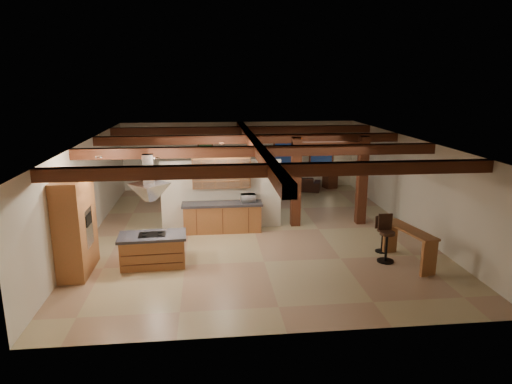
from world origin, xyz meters
TOP-DOWN VIEW (x-y plane):
  - ground at (0.00, 0.00)m, footprint 12.00×12.00m
  - room_walls at (0.00, 0.00)m, footprint 12.00×12.00m
  - ceiling_beams at (0.00, 0.00)m, footprint 10.00×12.00m
  - timber_posts at (2.50, 0.50)m, footprint 2.50×0.30m
  - partition_wall at (-1.00, 0.50)m, footprint 3.80×0.18m
  - pantry_cabinet at (-4.67, -2.60)m, footprint 0.67×1.60m
  - back_counter at (-1.00, 0.11)m, footprint 2.50×0.66m
  - upper_display_cabinet at (-1.00, 0.31)m, footprint 1.80×0.36m
  - range_hood at (-2.87, -2.40)m, footprint 1.10×1.10m
  - back_windows at (2.80, 5.93)m, footprint 2.70×0.07m
  - framed_art at (-1.50, 5.94)m, footprint 0.65×0.05m
  - recessed_cans at (-2.53, -1.93)m, footprint 3.16×2.46m
  - kitchen_island at (-2.87, -2.40)m, footprint 1.75×0.99m
  - dining_table at (-0.54, 3.21)m, footprint 2.03×1.42m
  - sofa at (2.35, 5.32)m, footprint 2.23×1.42m
  - microwave at (-0.18, 0.11)m, footprint 0.47×0.33m
  - bar_counter at (3.71, -2.98)m, footprint 0.81×1.85m
  - side_table at (3.93, 5.55)m, footprint 0.63×0.63m
  - table_lamp at (3.93, 5.55)m, footprint 0.26×0.26m
  - bar_stool_a at (3.18, -2.77)m, footprint 0.44×0.44m
  - bar_stool_b at (3.33, -2.09)m, footprint 0.38×0.39m
  - dining_chairs at (-0.54, 3.21)m, footprint 2.55×2.55m

SIDE VIEW (x-z plane):
  - ground at x=0.00m, z-range 0.00..0.00m
  - sofa at x=2.35m, z-range 0.00..0.61m
  - side_table at x=3.93m, z-range 0.00..0.62m
  - dining_table at x=-0.54m, z-range 0.00..0.65m
  - kitchen_island at x=-2.87m, z-range 0.00..0.85m
  - back_counter at x=-1.00m, z-range 0.01..0.95m
  - bar_stool_b at x=3.33m, z-range 0.01..1.02m
  - bar_counter at x=3.71m, z-range 0.16..1.11m
  - bar_stool_a at x=3.18m, z-range 0.01..1.27m
  - dining_chairs at x=-0.54m, z-range 0.01..1.30m
  - table_lamp at x=3.93m, z-range 0.68..0.98m
  - microwave at x=-0.18m, z-range 0.94..1.19m
  - partition_wall at x=-1.00m, z-range 0.00..2.20m
  - pantry_cabinet at x=-4.67m, z-range 0.00..2.40m
  - back_windows at x=2.80m, z-range 0.65..2.35m
  - framed_art at x=-1.50m, z-range 1.27..2.12m
  - timber_posts at x=2.50m, z-range 0.31..3.21m
  - room_walls at x=0.00m, z-range -4.22..7.78m
  - range_hood at x=-2.87m, z-range 1.08..2.48m
  - upper_display_cabinet at x=-1.00m, z-range 1.37..2.33m
  - ceiling_beams at x=0.00m, z-range 2.62..2.90m
  - recessed_cans at x=-2.53m, z-range 2.85..2.89m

